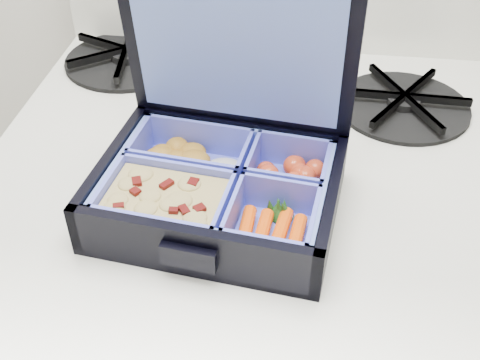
# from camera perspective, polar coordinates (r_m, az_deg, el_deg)

# --- Properties ---
(bento_box) EXTENTS (0.24, 0.20, 0.05)m
(bento_box) POSITION_cam_1_polar(r_m,az_deg,el_deg) (0.57, -2.06, -1.02)
(bento_box) COLOR black
(bento_box) RESTS_ON stove
(burner_grate) EXTENTS (0.17, 0.17, 0.02)m
(burner_grate) POSITION_cam_1_polar(r_m,az_deg,el_deg) (0.76, 15.27, 7.33)
(burner_grate) COLOR black
(burner_grate) RESTS_ON stove
(burner_grate_rear) EXTENTS (0.22, 0.22, 0.02)m
(burner_grate_rear) POSITION_cam_1_polar(r_m,az_deg,el_deg) (0.85, -10.69, 11.53)
(burner_grate_rear) COLOR black
(burner_grate_rear) RESTS_ON stove
(fork) EXTENTS (0.05, 0.16, 0.01)m
(fork) POSITION_cam_1_polar(r_m,az_deg,el_deg) (0.70, 0.44, 4.75)
(fork) COLOR silver
(fork) RESTS_ON stove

